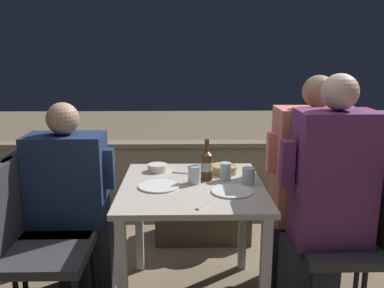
# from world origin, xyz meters

# --- Properties ---
(parapet_wall) EXTENTS (9.00, 0.18, 0.64)m
(parapet_wall) POSITION_xyz_m (0.00, 1.58, 0.32)
(parapet_wall) COLOR gray
(parapet_wall) RESTS_ON ground_plane
(dining_table) EXTENTS (0.80, 0.87, 0.74)m
(dining_table) POSITION_xyz_m (0.00, 0.00, 0.63)
(dining_table) COLOR #BCB2A3
(dining_table) RESTS_ON ground_plane
(planter_hedge) EXTENTS (0.74, 0.47, 0.58)m
(planter_hedge) POSITION_xyz_m (0.10, 0.86, 0.33)
(planter_hedge) COLOR brown
(planter_hedge) RESTS_ON ground_plane
(chair_left_near) EXTENTS (0.48, 0.48, 0.90)m
(chair_left_near) POSITION_xyz_m (-0.90, -0.18, 0.54)
(chair_left_near) COLOR #333338
(chair_left_near) RESTS_ON ground_plane
(chair_left_far) EXTENTS (0.48, 0.48, 0.90)m
(chair_left_far) POSITION_xyz_m (-0.93, 0.16, 0.54)
(chair_left_far) COLOR #333338
(chair_left_far) RESTS_ON ground_plane
(person_navy_jumper) EXTENTS (0.51, 0.26, 1.19)m
(person_navy_jumper) POSITION_xyz_m (-0.72, 0.16, 0.59)
(person_navy_jumper) COLOR #282833
(person_navy_jumper) RESTS_ON ground_plane
(chair_right_near) EXTENTS (0.48, 0.48, 0.90)m
(chair_right_near) POSITION_xyz_m (0.92, -0.13, 0.54)
(chair_right_near) COLOR #333338
(chair_right_near) RESTS_ON ground_plane
(person_purple_stripe) EXTENTS (0.49, 0.26, 1.37)m
(person_purple_stripe) POSITION_xyz_m (0.72, -0.13, 0.69)
(person_purple_stripe) COLOR #282833
(person_purple_stripe) RESTS_ON ground_plane
(chair_right_far) EXTENTS (0.48, 0.48, 0.90)m
(chair_right_far) POSITION_xyz_m (0.91, 0.15, 0.54)
(chair_right_far) COLOR #333338
(chair_right_far) RESTS_ON ground_plane
(person_coral_top) EXTENTS (0.52, 0.26, 1.35)m
(person_coral_top) POSITION_xyz_m (0.71, 0.15, 0.67)
(person_coral_top) COLOR #282833
(person_coral_top) RESTS_ON ground_plane
(beer_bottle) EXTENTS (0.07, 0.07, 0.24)m
(beer_bottle) POSITION_xyz_m (0.09, 0.09, 0.84)
(beer_bottle) COLOR brown
(beer_bottle) RESTS_ON dining_table
(plate_0) EXTENTS (0.23, 0.23, 0.01)m
(plate_0) POSITION_xyz_m (-0.18, -0.04, 0.75)
(plate_0) COLOR white
(plate_0) RESTS_ON dining_table
(plate_1) EXTENTS (0.22, 0.22, 0.01)m
(plate_1) POSITION_xyz_m (0.21, -0.13, 0.75)
(plate_1) COLOR white
(plate_1) RESTS_ON dining_table
(bowl_0) EXTENTS (0.16, 0.16, 0.05)m
(bowl_0) POSITION_xyz_m (0.20, 0.21, 0.77)
(bowl_0) COLOR tan
(bowl_0) RESTS_ON dining_table
(bowl_1) EXTENTS (0.12, 0.12, 0.05)m
(bowl_1) POSITION_xyz_m (-0.21, 0.26, 0.77)
(bowl_1) COLOR silver
(bowl_1) RESTS_ON dining_table
(glass_cup_0) EXTENTS (0.07, 0.07, 0.09)m
(glass_cup_0) POSITION_xyz_m (0.32, 0.01, 0.79)
(glass_cup_0) COLOR silver
(glass_cup_0) RESTS_ON dining_table
(glass_cup_1) EXTENTS (0.07, 0.07, 0.10)m
(glass_cup_1) POSITION_xyz_m (0.01, 0.02, 0.79)
(glass_cup_1) COLOR silver
(glass_cup_1) RESTS_ON dining_table
(glass_cup_2) EXTENTS (0.06, 0.06, 0.10)m
(glass_cup_2) POSITION_xyz_m (0.20, 0.08, 0.80)
(glass_cup_2) COLOR silver
(glass_cup_2) RESTS_ON dining_table
(fork_0) EXTENTS (0.10, 0.16, 0.01)m
(fork_0) POSITION_xyz_m (0.06, -0.30, 0.75)
(fork_0) COLOR silver
(fork_0) RESTS_ON dining_table
(fork_1) EXTENTS (0.17, 0.07, 0.01)m
(fork_1) POSITION_xyz_m (-0.04, 0.21, 0.75)
(fork_1) COLOR silver
(fork_1) RESTS_ON dining_table
(potted_plant) EXTENTS (0.39, 0.39, 0.80)m
(potted_plant) POSITION_xyz_m (1.33, 0.78, 0.49)
(potted_plant) COLOR #9E5638
(potted_plant) RESTS_ON ground_plane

